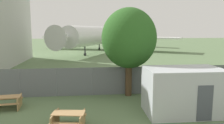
% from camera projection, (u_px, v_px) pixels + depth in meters
% --- Properties ---
extents(perimeter_fence, '(56.07, 0.07, 2.06)m').
position_uv_depth(perimeter_fence, '(92.00, 81.00, 15.92)').
color(perimeter_fence, slate).
rests_on(perimeter_fence, ground).
extents(airplane, '(31.88, 38.78, 11.13)m').
position_uv_depth(airplane, '(106.00, 35.00, 50.50)').
color(airplane, white).
rests_on(airplane, ground).
extents(portable_cabin, '(4.30, 2.61, 2.63)m').
position_uv_depth(portable_cabin, '(183.00, 91.00, 12.41)').
color(portable_cabin, silver).
rests_on(portable_cabin, ground).
extents(picnic_bench_near_cabin, '(1.77, 1.63, 0.76)m').
position_uv_depth(picnic_bench_near_cabin, '(69.00, 118.00, 10.70)').
color(picnic_bench_near_cabin, tan).
rests_on(picnic_bench_near_cabin, ground).
extents(picnic_bench_open_grass, '(1.71, 1.56, 0.76)m').
position_uv_depth(picnic_bench_open_grass, '(7.00, 101.00, 13.28)').
color(picnic_bench_open_grass, tan).
rests_on(picnic_bench_open_grass, ground).
extents(tree_near_hangar, '(3.89, 3.89, 6.33)m').
position_uv_depth(tree_near_hangar, '(129.00, 38.00, 15.44)').
color(tree_near_hangar, '#4C3823').
rests_on(tree_near_hangar, ground).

